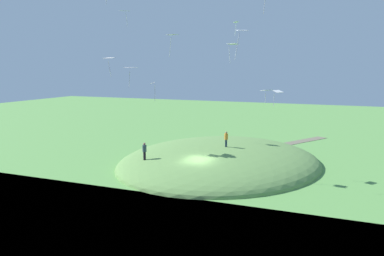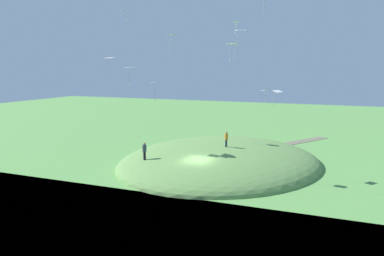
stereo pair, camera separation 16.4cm
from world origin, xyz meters
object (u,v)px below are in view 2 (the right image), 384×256
object	(u,v)px
kite_7	(236,23)
kite_9	(109,59)
kite_12	(266,91)
kite_3	(277,92)
person_near_shore	(226,137)
kite_5	(172,36)
kite_2	(153,85)
kite_6	(232,45)
kite_1	(241,33)
kite_0	(125,11)
kite_11	(131,68)
person_watching_kites	(144,149)

from	to	relation	value
kite_7	kite_9	size ratio (longest dim) A/B	0.79
kite_7	kite_12	world-z (taller)	kite_7
kite_3	kite_12	world-z (taller)	kite_3
person_near_shore	kite_5	xyz separation A→B (m)	(-4.46, 3.86, 9.83)
kite_2	kite_9	bearing A→B (deg)	99.62
person_near_shore	kite_7	bearing A→B (deg)	70.47
kite_3	kite_6	xyz separation A→B (m)	(3.04, 4.53, 3.67)
person_near_shore	kite_9	world-z (taller)	kite_9
kite_1	kite_9	distance (m)	16.52
kite_0	kite_3	distance (m)	23.88
kite_1	kite_11	world-z (taller)	kite_1
person_near_shore	kite_6	size ratio (longest dim) A/B	0.95
person_watching_kites	kite_2	xyz separation A→B (m)	(1.57, -0.17, 5.97)
kite_0	kite_11	size ratio (longest dim) A/B	0.93
kite_1	kite_12	distance (m)	10.62
kite_2	kite_6	size ratio (longest dim) A/B	1.09
kite_5	kite_0	bearing A→B (deg)	53.44
person_watching_kites	kite_6	xyz separation A→B (m)	(0.48, -8.37, 9.49)
person_watching_kites	kite_7	world-z (taller)	kite_7
kite_3	kite_7	world-z (taller)	kite_7
kite_0	kite_6	distance (m)	17.61
kite_2	kite_5	bearing A→B (deg)	-97.95
kite_1	kite_7	distance (m)	16.66
person_watching_kites	kite_1	xyz separation A→B (m)	(-5.62, -10.90, 9.96)
kite_6	kite_7	size ratio (longest dim) A/B	1.14
person_watching_kites	kite_0	size ratio (longest dim) A/B	0.93
kite_9	kite_6	bearing A→B (deg)	-91.59
kite_2	kite_1	bearing A→B (deg)	-123.84
person_near_shore	kite_9	size ratio (longest dim) A/B	0.85
kite_11	kite_5	bearing A→B (deg)	-91.87
kite_7	kite_9	distance (m)	14.11
kite_9	kite_12	world-z (taller)	kite_9
kite_12	person_watching_kites	bearing A→B (deg)	110.86
person_near_shore	kite_0	bearing A→B (deg)	143.83
kite_2	kite_7	size ratio (longest dim) A/B	1.24
kite_0	kite_3	bearing A→B (deg)	-118.34
kite_7	kite_9	xyz separation A→B (m)	(-9.22, 9.96, -3.85)
kite_1	kite_0	bearing A→B (deg)	52.32
person_watching_kites	kite_12	bearing A→B (deg)	139.89
person_near_shore	kite_12	world-z (taller)	kite_12
kite_12	kite_9	bearing A→B (deg)	102.20
kite_2	kite_6	distance (m)	8.99
kite_11	kite_12	size ratio (longest dim) A/B	1.53
kite_9	kite_11	distance (m)	2.33
kite_6	kite_9	bearing A→B (deg)	88.41
kite_3	kite_5	world-z (taller)	kite_5
kite_5	kite_7	distance (m)	9.58
person_watching_kites	kite_1	bearing A→B (deg)	91.76
kite_1	kite_11	bearing A→B (deg)	61.70
kite_0	kite_2	xyz separation A→B (m)	(-6.53, -7.04, -7.95)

